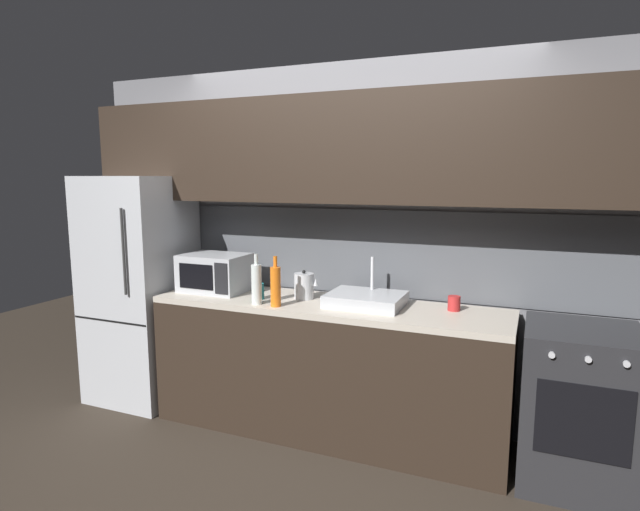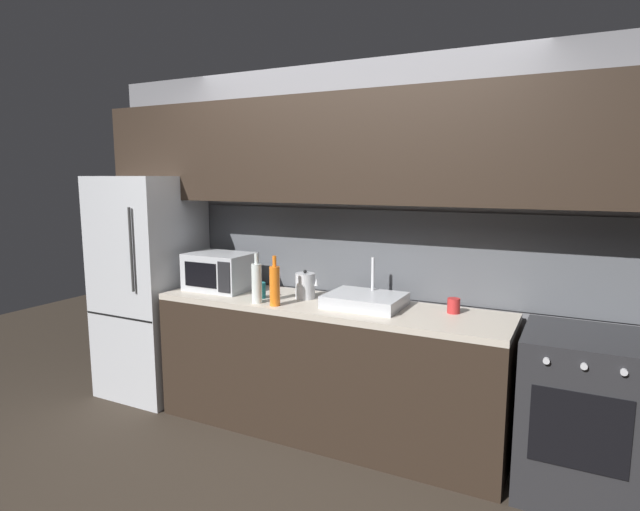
{
  "view_description": "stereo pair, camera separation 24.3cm",
  "coord_description": "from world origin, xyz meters",
  "px_view_note": "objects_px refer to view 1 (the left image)",
  "views": [
    {
      "loc": [
        1.25,
        -2.18,
        1.72
      ],
      "look_at": [
        -0.05,
        0.9,
        1.21
      ],
      "focal_mm": 29.03,
      "sensor_mm": 36.0,
      "label": 1
    },
    {
      "loc": [
        1.47,
        -2.08,
        1.72
      ],
      "look_at": [
        -0.05,
        0.9,
        1.21
      ],
      "focal_mm": 29.03,
      "sensor_mm": 36.0,
      "label": 2
    }
  ],
  "objects_px": {
    "refrigerator": "(140,289)",
    "wine_bottle_clear": "(257,284)",
    "mug_teal": "(259,291)",
    "mug_red": "(454,303)",
    "microwave": "(215,273)",
    "kettle": "(304,286)",
    "wine_bottle_orange": "(276,286)",
    "oven_range": "(578,406)"
  },
  "relations": [
    {
      "from": "refrigerator",
      "to": "wine_bottle_clear",
      "type": "distance_m",
      "value": 1.18
    },
    {
      "from": "refrigerator",
      "to": "mug_teal",
      "type": "bearing_deg",
      "value": -4.2
    },
    {
      "from": "wine_bottle_clear",
      "to": "mug_red",
      "type": "xyz_separation_m",
      "value": [
        1.21,
        0.33,
        -0.09
      ]
    },
    {
      "from": "microwave",
      "to": "kettle",
      "type": "xyz_separation_m",
      "value": [
        0.69,
        0.04,
        -0.05
      ]
    },
    {
      "from": "wine_bottle_orange",
      "to": "wine_bottle_clear",
      "type": "distance_m",
      "value": 0.14
    },
    {
      "from": "kettle",
      "to": "wine_bottle_clear",
      "type": "xyz_separation_m",
      "value": [
        -0.22,
        -0.26,
        0.05
      ]
    },
    {
      "from": "wine_bottle_orange",
      "to": "refrigerator",
      "type": "bearing_deg",
      "value": 170.67
    },
    {
      "from": "microwave",
      "to": "mug_red",
      "type": "xyz_separation_m",
      "value": [
        1.69,
        0.1,
        -0.09
      ]
    },
    {
      "from": "wine_bottle_orange",
      "to": "mug_teal",
      "type": "xyz_separation_m",
      "value": [
        -0.2,
        0.13,
        -0.08
      ]
    },
    {
      "from": "oven_range",
      "to": "kettle",
      "type": "height_order",
      "value": "kettle"
    },
    {
      "from": "oven_range",
      "to": "wine_bottle_orange",
      "type": "distance_m",
      "value": 1.89
    },
    {
      "from": "wine_bottle_clear",
      "to": "refrigerator",
      "type": "bearing_deg",
      "value": 169.88
    },
    {
      "from": "wine_bottle_clear",
      "to": "oven_range",
      "type": "bearing_deg",
      "value": 6.05
    },
    {
      "from": "wine_bottle_orange",
      "to": "mug_red",
      "type": "distance_m",
      "value": 1.12
    },
    {
      "from": "oven_range",
      "to": "mug_red",
      "type": "height_order",
      "value": "mug_red"
    },
    {
      "from": "wine_bottle_clear",
      "to": "kettle",
      "type": "bearing_deg",
      "value": 49.59
    },
    {
      "from": "microwave",
      "to": "wine_bottle_orange",
      "type": "xyz_separation_m",
      "value": [
        0.62,
        -0.23,
        -0.0
      ]
    },
    {
      "from": "refrigerator",
      "to": "microwave",
      "type": "xyz_separation_m",
      "value": [
        0.68,
        0.02,
        0.17
      ]
    },
    {
      "from": "mug_red",
      "to": "kettle",
      "type": "bearing_deg",
      "value": -176.11
    },
    {
      "from": "kettle",
      "to": "oven_range",
      "type": "bearing_deg",
      "value": -1.84
    },
    {
      "from": "oven_range",
      "to": "wine_bottle_orange",
      "type": "height_order",
      "value": "wine_bottle_orange"
    },
    {
      "from": "oven_range",
      "to": "wine_bottle_orange",
      "type": "relative_size",
      "value": 2.77
    },
    {
      "from": "refrigerator",
      "to": "microwave",
      "type": "height_order",
      "value": "refrigerator"
    },
    {
      "from": "microwave",
      "to": "mug_red",
      "type": "bearing_deg",
      "value": 3.49
    },
    {
      "from": "kettle",
      "to": "wine_bottle_orange",
      "type": "distance_m",
      "value": 0.28
    },
    {
      "from": "wine_bottle_orange",
      "to": "mug_teal",
      "type": "height_order",
      "value": "wine_bottle_orange"
    },
    {
      "from": "microwave",
      "to": "mug_teal",
      "type": "bearing_deg",
      "value": -13.35
    },
    {
      "from": "microwave",
      "to": "kettle",
      "type": "bearing_deg",
      "value": 2.92
    },
    {
      "from": "microwave",
      "to": "wine_bottle_clear",
      "type": "height_order",
      "value": "wine_bottle_clear"
    },
    {
      "from": "wine_bottle_orange",
      "to": "wine_bottle_clear",
      "type": "bearing_deg",
      "value": 177.13
    },
    {
      "from": "microwave",
      "to": "mug_red",
      "type": "height_order",
      "value": "microwave"
    },
    {
      "from": "kettle",
      "to": "wine_bottle_clear",
      "type": "relative_size",
      "value": 0.6
    },
    {
      "from": "microwave",
      "to": "wine_bottle_clear",
      "type": "bearing_deg",
      "value": -25.39
    },
    {
      "from": "oven_range",
      "to": "kettle",
      "type": "relative_size",
      "value": 4.55
    },
    {
      "from": "kettle",
      "to": "wine_bottle_orange",
      "type": "bearing_deg",
      "value": -106.28
    },
    {
      "from": "microwave",
      "to": "mug_teal",
      "type": "distance_m",
      "value": 0.44
    },
    {
      "from": "refrigerator",
      "to": "wine_bottle_orange",
      "type": "relative_size",
      "value": 5.31
    },
    {
      "from": "oven_range",
      "to": "refrigerator",
      "type": "bearing_deg",
      "value": 179.98
    },
    {
      "from": "wine_bottle_clear",
      "to": "mug_red",
      "type": "relative_size",
      "value": 3.6
    },
    {
      "from": "kettle",
      "to": "mug_red",
      "type": "distance_m",
      "value": 0.99
    },
    {
      "from": "kettle",
      "to": "mug_teal",
      "type": "relative_size",
      "value": 1.81
    },
    {
      "from": "wine_bottle_orange",
      "to": "wine_bottle_clear",
      "type": "height_order",
      "value": "wine_bottle_clear"
    }
  ]
}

